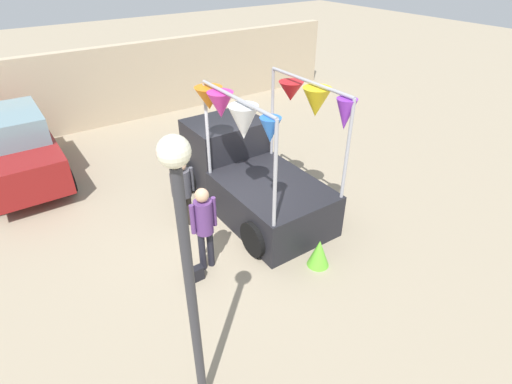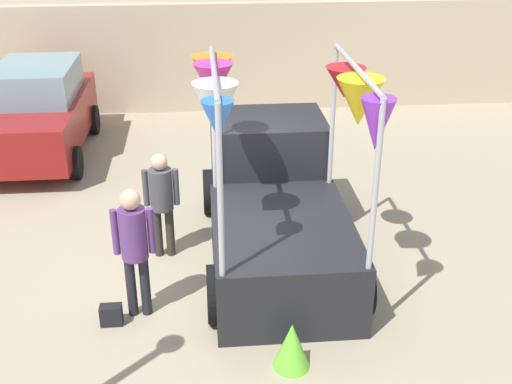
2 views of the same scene
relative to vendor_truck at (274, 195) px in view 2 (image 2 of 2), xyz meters
The scene contains 8 objects.
ground_plane 1.33m from the vendor_truck, 146.71° to the right, with size 60.00×60.00×0.00m, color gray.
vendor_truck is the anchor object (origin of this frame).
parked_car 6.07m from the vendor_truck, 135.29° to the left, with size 1.88×4.00×1.88m.
person_customer 2.45m from the vendor_truck, 142.25° to the right, with size 0.53×0.34×1.81m.
person_vendor 1.67m from the vendor_truck, behind, with size 0.53×0.34×1.66m.
handbag 2.95m from the vendor_truck, 143.38° to the right, with size 0.28×0.16×0.28m, color black.
brick_boundary_wall 7.05m from the vendor_truck, 96.52° to the left, with size 18.00×0.36×2.60m, color tan.
folded_kite_bundle_lime 2.77m from the vendor_truck, 91.99° to the right, with size 0.44×0.44×0.60m, color #66CC33.
Camera 2 is at (-0.23, -8.03, 5.12)m, focal length 45.00 mm.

